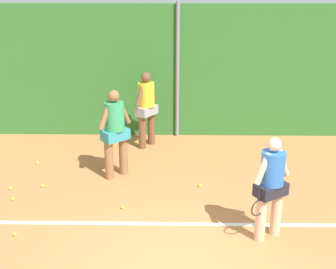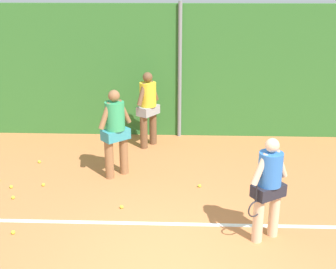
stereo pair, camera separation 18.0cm
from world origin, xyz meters
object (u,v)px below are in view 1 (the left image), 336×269
object	(u,v)px
tennis_ball_0	(123,207)
tennis_ball_8	(10,188)
tennis_ball_3	(43,186)
tennis_ball_1	(38,163)
tennis_ball_7	(13,199)
player_foreground_near	(271,183)
tennis_ball_6	(200,185)
player_midcourt	(115,129)
player_backcourt_far	(146,106)
tennis_ball_5	(15,234)

from	to	relation	value
tennis_ball_0	tennis_ball_8	xyz separation A→B (m)	(-2.38, 0.75, 0.00)
tennis_ball_0	tennis_ball_8	world-z (taller)	same
tennis_ball_3	tennis_ball_1	bearing A→B (deg)	111.22
tennis_ball_3	tennis_ball_7	distance (m)	0.71
tennis_ball_1	player_foreground_near	bearing A→B (deg)	-31.86
tennis_ball_3	tennis_ball_6	size ratio (longest dim) A/B	1.00
tennis_ball_0	tennis_ball_3	bearing A→B (deg)	153.71
player_foreground_near	tennis_ball_3	world-z (taller)	player_foreground_near
player_midcourt	tennis_ball_6	xyz separation A→B (m)	(1.78, -0.51, -1.04)
player_backcourt_far	tennis_ball_7	bearing A→B (deg)	-4.90
tennis_ball_8	tennis_ball_6	bearing A→B (deg)	2.82
tennis_ball_0	tennis_ball_5	size ratio (longest dim) A/B	1.00
player_foreground_near	tennis_ball_8	distance (m)	5.24
tennis_ball_0	player_midcourt	bearing A→B (deg)	101.49
player_backcourt_far	tennis_ball_1	bearing A→B (deg)	-29.44
player_backcourt_far	tennis_ball_8	world-z (taller)	player_backcourt_far
player_foreground_near	tennis_ball_5	distance (m)	4.32
player_midcourt	tennis_ball_7	bearing A→B (deg)	169.51
tennis_ball_1	tennis_ball_3	size ratio (longest dim) A/B	1.00
tennis_ball_1	tennis_ball_3	world-z (taller)	same
tennis_ball_3	tennis_ball_8	size ratio (longest dim) A/B	1.00
player_midcourt	player_backcourt_far	world-z (taller)	player_midcourt
tennis_ball_0	tennis_ball_5	distance (m)	1.95
tennis_ball_0	tennis_ball_5	xyz separation A→B (m)	(-1.71, -0.93, 0.00)
player_foreground_near	tennis_ball_6	bearing A→B (deg)	-93.34
tennis_ball_0	tennis_ball_6	distance (m)	1.75
tennis_ball_5	tennis_ball_7	xyz separation A→B (m)	(-0.46, 1.22, 0.00)
player_backcourt_far	tennis_ball_1	xyz separation A→B (m)	(-2.45, -1.21, -1.04)
player_midcourt	player_backcourt_far	bearing A→B (deg)	31.16
player_backcourt_far	tennis_ball_3	distance (m)	3.28
tennis_ball_8	tennis_ball_7	bearing A→B (deg)	-65.27
tennis_ball_3	player_backcourt_far	bearing A→B (deg)	50.13
tennis_ball_1	player_midcourt	bearing A→B (deg)	-17.32
tennis_ball_0	tennis_ball_6	world-z (taller)	same
tennis_ball_8	player_backcourt_far	bearing A→B (deg)	43.68
player_foreground_near	tennis_ball_6	world-z (taller)	player_foreground_near
player_foreground_near	tennis_ball_1	distance (m)	5.63
tennis_ball_3	tennis_ball_7	size ratio (longest dim) A/B	1.00
player_midcourt	tennis_ball_1	distance (m)	2.26
player_foreground_near	tennis_ball_8	xyz separation A→B (m)	(-4.88, 1.63, -0.95)
player_foreground_near	tennis_ball_5	bearing A→B (deg)	-31.91
tennis_ball_5	tennis_ball_8	xyz separation A→B (m)	(-0.67, 1.68, 0.00)
player_backcourt_far	tennis_ball_5	distance (m)	4.74
player_foreground_near	tennis_ball_5	size ratio (longest dim) A/B	26.66
tennis_ball_1	tennis_ball_6	size ratio (longest dim) A/B	1.00
player_midcourt	tennis_ball_5	xyz separation A→B (m)	(-1.41, -2.38, -1.04)
player_midcourt	tennis_ball_3	bearing A→B (deg)	159.63
tennis_ball_5	tennis_ball_7	bearing A→B (deg)	110.62
tennis_ball_7	player_foreground_near	bearing A→B (deg)	-14.10
player_backcourt_far	tennis_ball_6	bearing A→B (deg)	62.31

